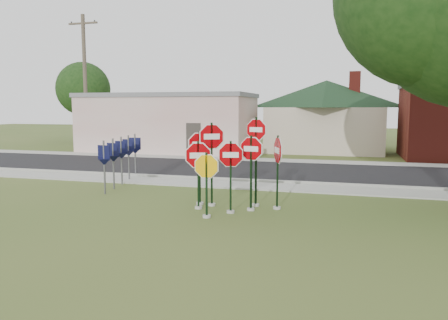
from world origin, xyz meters
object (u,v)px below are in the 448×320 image
(stop_sign_center, at_px, (231,168))
(stop_sign_left, at_px, (198,166))
(utility_pole_near, at_px, (85,82))
(pedestrian, at_px, (252,147))
(stop_sign_yellow, at_px, (207,178))

(stop_sign_center, bearing_deg, stop_sign_left, 166.61)
(stop_sign_left, bearing_deg, stop_sign_center, -13.39)
(utility_pole_near, relative_size, pedestrian, 6.22)
(utility_pole_near, bearing_deg, stop_sign_yellow, -47.53)
(stop_sign_center, bearing_deg, utility_pole_near, 134.98)
(stop_sign_yellow, height_order, pedestrian, stop_sign_yellow)
(stop_sign_center, xyz_separation_m, stop_sign_left, (-1.13, 0.27, -0.02))
(pedestrian, bearing_deg, stop_sign_yellow, 95.74)
(stop_sign_left, distance_m, utility_pole_near, 19.50)
(stop_sign_center, xyz_separation_m, utility_pole_near, (-14.24, 14.25, 3.57))
(stop_sign_left, xyz_separation_m, pedestrian, (-1.06, 12.90, -0.56))
(stop_sign_center, xyz_separation_m, pedestrian, (-2.19, 13.17, -0.58))
(stop_sign_left, bearing_deg, pedestrian, 94.70)
(stop_sign_yellow, distance_m, utility_pole_near, 20.66)
(stop_sign_center, height_order, pedestrian, stop_sign_center)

